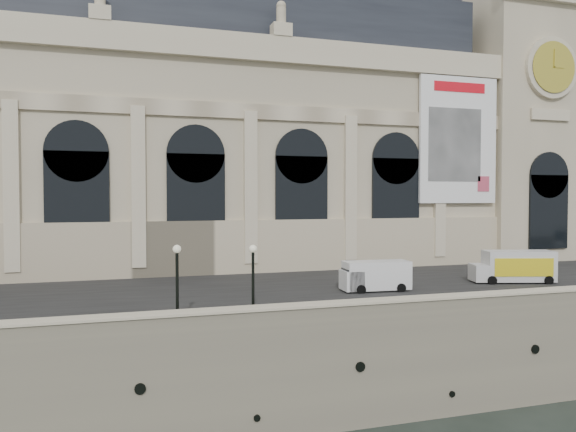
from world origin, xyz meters
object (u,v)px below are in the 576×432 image
lamp_right (253,283)px  van_c (372,276)px  lamp_left (177,286)px  box_truck (514,267)px

lamp_right → van_c: bearing=32.8°
lamp_right → lamp_left: bearing=-179.2°
lamp_left → lamp_right: bearing=0.8°
lamp_right → box_truck: bearing=17.0°
van_c → box_truck: 13.06m
van_c → lamp_left: bearing=-155.0°
box_truck → lamp_right: 25.21m
van_c → lamp_right: bearing=-147.2°
lamp_left → lamp_right: 4.31m
van_c → box_truck: (13.06, 0.26, 0.18)m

